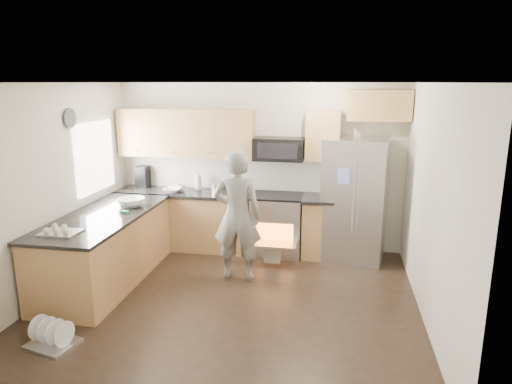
% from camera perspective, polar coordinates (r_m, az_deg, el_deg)
% --- Properties ---
extents(ground, '(4.50, 4.50, 0.00)m').
position_cam_1_polar(ground, '(5.77, -3.22, -13.27)').
color(ground, black).
rests_on(ground, ground).
extents(room_shell, '(4.54, 4.04, 2.62)m').
position_cam_1_polar(room_shell, '(5.26, -3.81, 3.36)').
color(room_shell, beige).
rests_on(room_shell, ground).
extents(back_cabinet_run, '(4.45, 0.64, 2.50)m').
position_cam_1_polar(back_cabinet_run, '(7.18, -4.67, 0.32)').
color(back_cabinet_run, '#A37241').
rests_on(back_cabinet_run, ground).
extents(peninsula, '(0.96, 2.36, 1.04)m').
position_cam_1_polar(peninsula, '(6.40, -18.27, -6.66)').
color(peninsula, '#A37241').
rests_on(peninsula, ground).
extents(stove_range, '(0.76, 0.97, 1.79)m').
position_cam_1_polar(stove_range, '(7.02, 2.68, -2.37)').
color(stove_range, '#B7B7BC').
rests_on(stove_range, ground).
extents(refrigerator, '(1.00, 0.84, 1.82)m').
position_cam_1_polar(refrigerator, '(6.89, 12.19, -0.98)').
color(refrigerator, '#B7B7BC').
rests_on(refrigerator, ground).
extents(person, '(0.66, 0.45, 1.77)m').
position_cam_1_polar(person, '(6.04, -2.36, -2.98)').
color(person, gray).
rests_on(person, ground).
extents(dish_rack, '(0.54, 0.47, 0.29)m').
position_cam_1_polar(dish_rack, '(5.28, -24.10, -16.31)').
color(dish_rack, '#B7B7BC').
rests_on(dish_rack, ground).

